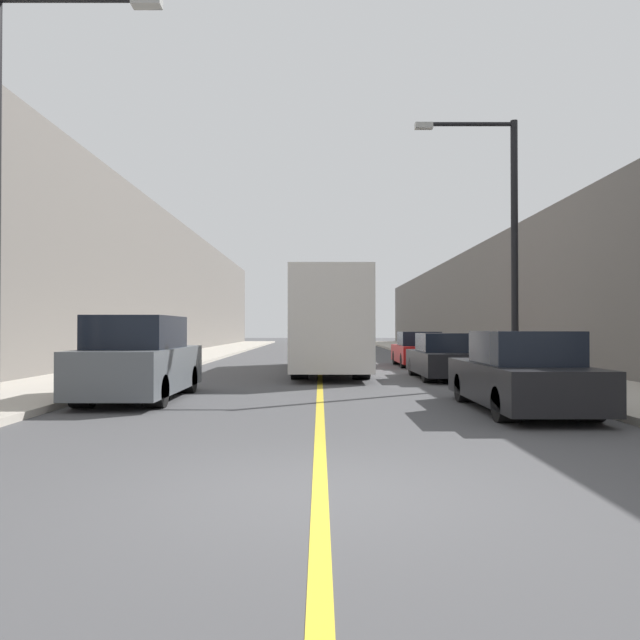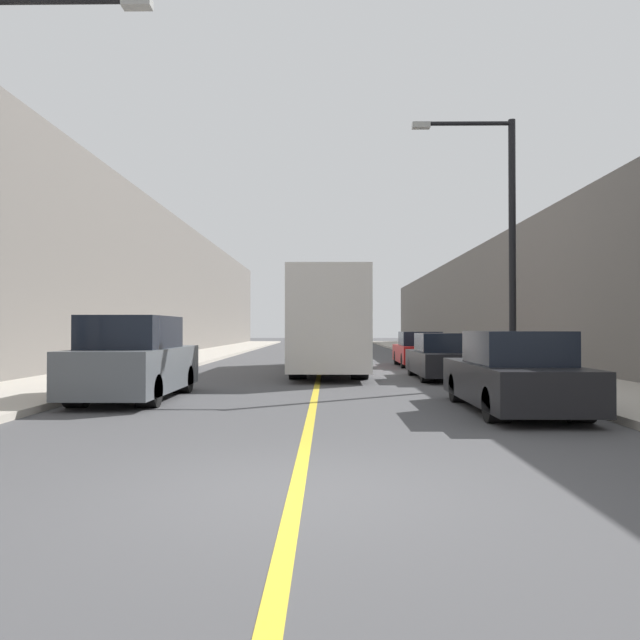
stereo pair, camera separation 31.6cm
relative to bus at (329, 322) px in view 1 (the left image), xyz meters
name	(u,v)px [view 1 (the left image)]	position (x,y,z in m)	size (l,w,h in m)	color
ground_plane	(320,495)	(-0.33, -17.09, -1.87)	(200.00, 200.00, 0.00)	#474749
sidewalk_left	(200,355)	(-7.28, 12.91, -1.80)	(3.51, 72.00, 0.14)	#B2AA9E
sidewalk_right	(440,355)	(6.62, 12.91, -1.80)	(3.51, 72.00, 0.14)	#B2AA9E
building_row_left	(135,285)	(-11.04, 12.91, 2.28)	(4.00, 72.00, 8.29)	#66605B
building_row_right	(505,302)	(10.38, 12.91, 1.26)	(4.00, 72.00, 6.25)	#66605B
road_center_line	(320,356)	(-0.33, 12.91, -1.86)	(0.16, 72.00, 0.01)	gold
bus	(329,322)	(0.00, 0.00, 0.00)	(2.50, 10.90, 3.50)	silver
parked_suv_left	(140,361)	(-4.40, -9.08, -0.99)	(1.88, 4.76, 1.89)	#51565B
car_right_near	(521,375)	(3.57, -11.02, -1.17)	(1.80, 4.79, 1.56)	black
car_right_mid	(444,358)	(3.62, -3.27, -1.20)	(1.79, 4.52, 1.46)	black
car_right_far	(418,351)	(3.85, 3.36, -1.20)	(1.82, 4.26, 1.47)	maroon
street_lamp_left	(12,170)	(-5.54, -12.64, 2.42)	(2.91, 0.24, 7.15)	black
street_lamp_right	(505,230)	(4.89, -5.56, 2.52)	(2.91, 0.24, 7.36)	black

